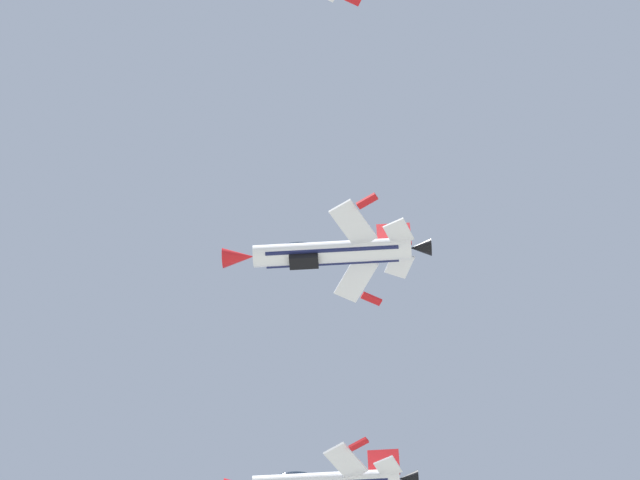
# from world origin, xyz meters

# --- Properties ---
(fighter_jet_right_wing) EXTENTS (15.31, 9.88, 4.61)m
(fighter_jet_right_wing) POSITION_xyz_m (16.26, 43.72, 113.79)
(fighter_jet_right_wing) COLOR white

